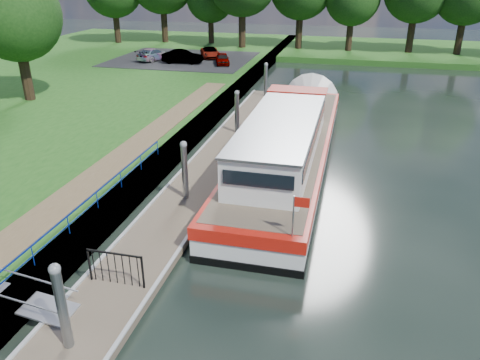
% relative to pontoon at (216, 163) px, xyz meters
% --- Properties ---
extents(ground, '(160.00, 160.00, 0.00)m').
position_rel_pontoon_xyz_m(ground, '(0.00, -13.00, -0.18)').
color(ground, black).
rests_on(ground, ground).
extents(bank_edge, '(1.10, 90.00, 0.78)m').
position_rel_pontoon_xyz_m(bank_edge, '(-2.55, 2.00, 0.20)').
color(bank_edge, '#473D2D').
rests_on(bank_edge, ground).
extents(far_bank, '(60.00, 18.00, 0.60)m').
position_rel_pontoon_xyz_m(far_bank, '(12.00, 39.00, 0.12)').
color(far_bank, '#1E4E16').
rests_on(far_bank, ground).
extents(footpath, '(1.60, 40.00, 0.05)m').
position_rel_pontoon_xyz_m(footpath, '(-4.40, -5.00, 0.62)').
color(footpath, brown).
rests_on(footpath, riverbank).
extents(carpark, '(14.00, 12.00, 0.06)m').
position_rel_pontoon_xyz_m(carpark, '(-11.00, 25.00, 0.62)').
color(carpark, black).
rests_on(carpark, riverbank).
extents(blue_fence, '(0.04, 18.04, 0.72)m').
position_rel_pontoon_xyz_m(blue_fence, '(-2.75, -10.00, 1.13)').
color(blue_fence, '#0C2DBF').
rests_on(blue_fence, riverbank).
extents(pontoon, '(2.50, 30.00, 0.56)m').
position_rel_pontoon_xyz_m(pontoon, '(0.00, 0.00, 0.00)').
color(pontoon, brown).
rests_on(pontoon, ground).
extents(mooring_piles, '(0.30, 27.30, 3.55)m').
position_rel_pontoon_xyz_m(mooring_piles, '(0.00, 0.00, 1.10)').
color(mooring_piles, gray).
rests_on(mooring_piles, ground).
extents(gangway, '(2.58, 1.00, 0.92)m').
position_rel_pontoon_xyz_m(gangway, '(-1.85, -12.50, 0.44)').
color(gangway, '#A5A8AD').
rests_on(gangway, ground).
extents(gate_panel, '(1.85, 0.05, 1.15)m').
position_rel_pontoon_xyz_m(gate_panel, '(-0.00, -10.80, 0.97)').
color(gate_panel, black).
rests_on(gate_panel, ground).
extents(barge, '(4.36, 21.15, 4.78)m').
position_rel_pontoon_xyz_m(barge, '(3.60, 1.76, 0.90)').
color(barge, black).
rests_on(barge, ground).
extents(bank_tree_a, '(6.12, 6.12, 9.72)m').
position_rel_pontoon_xyz_m(bank_tree_a, '(-15.99, 7.08, 6.84)').
color(bank_tree_a, '#332316').
rests_on(bank_tree_a, riverbank).
extents(car_a, '(2.18, 3.35, 1.06)m').
position_rel_pontoon_xyz_m(car_a, '(-6.11, 23.02, 1.18)').
color(car_a, '#999999').
rests_on(car_a, carpark).
extents(car_b, '(4.00, 1.65, 1.29)m').
position_rel_pontoon_xyz_m(car_b, '(-10.11, 22.64, 1.30)').
color(car_b, '#999999').
rests_on(car_b, carpark).
extents(car_c, '(2.70, 4.38, 1.19)m').
position_rel_pontoon_xyz_m(car_c, '(-13.53, 23.48, 1.24)').
color(car_c, '#999999').
rests_on(car_c, carpark).
extents(car_d, '(3.16, 4.22, 1.07)m').
position_rel_pontoon_xyz_m(car_d, '(-8.37, 26.29, 1.18)').
color(car_d, '#999999').
rests_on(car_d, carpark).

